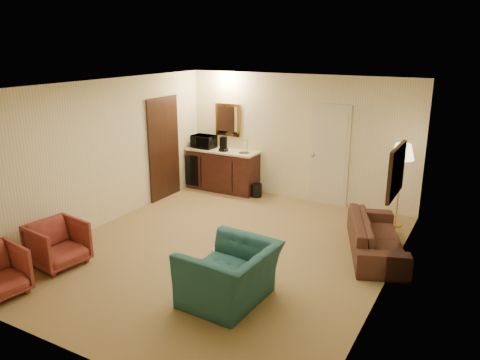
# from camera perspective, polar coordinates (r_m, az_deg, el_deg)

# --- Properties ---
(ground) EXTENTS (6.00, 6.00, 0.00)m
(ground) POSITION_cam_1_polar(r_m,az_deg,el_deg) (7.60, -1.95, -8.53)
(ground) COLOR #9A884E
(ground) RESTS_ON ground
(room_walls) EXTENTS (5.02, 6.01, 2.61)m
(room_walls) POSITION_cam_1_polar(r_m,az_deg,el_deg) (7.75, 0.23, 5.36)
(room_walls) COLOR beige
(room_walls) RESTS_ON ground
(wetbar_cabinet) EXTENTS (1.64, 0.58, 0.92)m
(wetbar_cabinet) POSITION_cam_1_polar(r_m,az_deg,el_deg) (10.44, -2.12, 1.22)
(wetbar_cabinet) COLOR #3D1913
(wetbar_cabinet) RESTS_ON ground
(sofa) EXTENTS (1.20, 2.02, 0.76)m
(sofa) POSITION_cam_1_polar(r_m,az_deg,el_deg) (7.66, 16.35, -5.94)
(sofa) COLOR black
(sofa) RESTS_ON ground
(teal_armchair) EXTENTS (0.81, 1.19, 1.01)m
(teal_armchair) POSITION_cam_1_polar(r_m,az_deg,el_deg) (6.01, -1.29, -10.33)
(teal_armchair) COLOR #1F4D4C
(teal_armchair) RESTS_ON ground
(rose_chair_near) EXTENTS (0.77, 0.81, 0.74)m
(rose_chair_near) POSITION_cam_1_polar(r_m,az_deg,el_deg) (7.49, -21.37, -7.04)
(rose_chair_near) COLOR brown
(rose_chair_near) RESTS_ON ground
(coffee_table) EXTENTS (0.81, 0.63, 0.41)m
(coffee_table) POSITION_cam_1_polar(r_m,az_deg,el_deg) (6.70, -0.60, -10.22)
(coffee_table) COLOR black
(coffee_table) RESTS_ON ground
(floor_lamp) EXTENTS (0.51, 0.51, 1.53)m
(floor_lamp) POSITION_cam_1_polar(r_m,az_deg,el_deg) (8.76, 18.85, -0.64)
(floor_lamp) COLOR #B4863C
(floor_lamp) RESTS_ON ground
(waste_bin) EXTENTS (0.26, 0.26, 0.28)m
(waste_bin) POSITION_cam_1_polar(r_m,az_deg,el_deg) (10.06, 2.03, -1.27)
(waste_bin) COLOR black
(waste_bin) RESTS_ON ground
(microwave) EXTENTS (0.53, 0.31, 0.35)m
(microwave) POSITION_cam_1_polar(r_m,az_deg,el_deg) (10.53, -4.45, 4.87)
(microwave) COLOR black
(microwave) RESTS_ON wetbar_cabinet
(coffee_maker) EXTENTS (0.17, 0.17, 0.31)m
(coffee_maker) POSITION_cam_1_polar(r_m,az_deg,el_deg) (10.18, -2.03, 4.41)
(coffee_maker) COLOR black
(coffee_maker) RESTS_ON wetbar_cabinet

